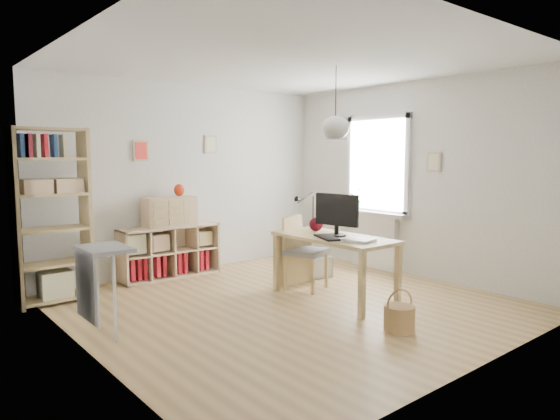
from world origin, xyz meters
TOP-DOWN VIEW (x-y plane):
  - ground at (0.00, 0.00)m, footprint 4.50×4.50m
  - room_shell at (0.55, -0.15)m, footprint 4.50×4.50m
  - window_unit at (2.23, 0.60)m, footprint 0.07×1.16m
  - radiator at (2.19, 0.60)m, footprint 0.10×0.80m
  - windowsill at (2.14, 0.60)m, footprint 0.22×1.20m
  - desk at (0.55, -0.15)m, footprint 0.70×1.50m
  - cube_shelf at (-0.47, 2.08)m, footprint 1.40×0.38m
  - tall_bookshelf at (-2.04, 1.80)m, footprint 0.80×0.38m
  - side_table at (-2.04, 0.35)m, footprint 0.40×0.55m
  - chair at (0.56, 0.43)m, footprint 0.58×0.58m
  - wicker_basket at (0.26, -1.32)m, footprint 0.30×0.30m
  - storage_chest at (1.05, 0.87)m, footprint 0.65×0.71m
  - monitor at (0.58, -0.16)m, footprint 0.23×0.57m
  - keyboard at (0.37, -0.21)m, footprint 0.32×0.47m
  - task_lamp at (0.60, 0.43)m, footprint 0.41×0.15m
  - yarn_ball at (0.65, 0.26)m, footprint 0.17×0.17m
  - paper_tray at (0.49, -0.58)m, footprint 0.30×0.35m
  - drawer_chest at (-0.44, 2.04)m, footprint 0.72×0.35m
  - red_vase at (-0.29, 2.04)m, footprint 0.14×0.14m
  - potted_plant at (2.12, 0.95)m, footprint 0.33×0.30m

SIDE VIEW (x-z plane):
  - ground at x=0.00m, z-range 0.00..0.00m
  - wicker_basket at x=0.26m, z-range -0.07..0.34m
  - storage_chest at x=1.05m, z-range -0.10..0.49m
  - cube_shelf at x=-0.47m, z-range -0.06..0.66m
  - radiator at x=2.19m, z-range 0.00..0.80m
  - chair at x=0.56m, z-range 0.06..0.99m
  - desk at x=0.55m, z-range 0.28..1.03m
  - side_table at x=-2.04m, z-range 0.24..1.09m
  - keyboard at x=0.37m, z-range 0.75..0.77m
  - paper_tray at x=0.49m, z-range 0.75..0.78m
  - windowsill at x=2.14m, z-range 0.80..0.86m
  - yarn_ball at x=0.65m, z-range 0.75..0.92m
  - drawer_chest at x=-0.44m, z-range 0.72..1.12m
  - potted_plant at x=2.12m, z-range 0.86..1.19m
  - monitor at x=0.58m, z-range 0.78..1.28m
  - task_lamp at x=0.60m, z-range 0.83..1.27m
  - tall_bookshelf at x=-2.04m, z-range 0.09..2.09m
  - red_vase at x=-0.29m, z-range 1.12..1.29m
  - window_unit at x=2.23m, z-range 0.82..2.28m
  - room_shell at x=0.55m, z-range -0.25..4.25m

